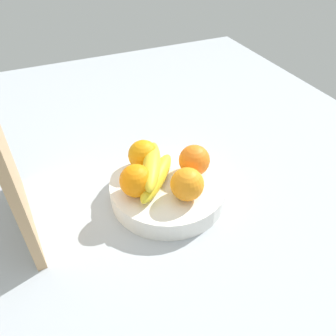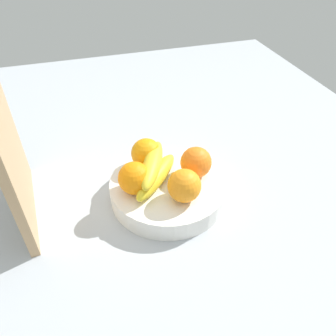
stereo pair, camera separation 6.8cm
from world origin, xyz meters
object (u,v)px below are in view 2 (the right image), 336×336
orange_back_left (184,186)px  cutting_board (7,145)px  fruit_bowl (168,189)px  orange_center (135,178)px  banana_bunch (154,171)px  orange_front_right (146,153)px  orange_front_left (196,162)px

orange_back_left → cutting_board: bearing=71.1°
fruit_bowl → orange_center: (-0.74, 7.81, 5.99)cm
banana_bunch → cutting_board: size_ratio=0.49×
cutting_board → fruit_bowl: bearing=-103.9°
orange_front_right → banana_bunch: 6.16cm
orange_front_left → banana_bunch: 9.77cm
orange_front_right → banana_bunch: orange_front_right is taller
orange_front_right → orange_back_left: size_ratio=1.00×
orange_back_left → cutting_board: 36.28cm
banana_bunch → orange_center: bearing=108.9°
orange_front_left → orange_back_left: same height
orange_front_right → cutting_board: cutting_board is taller
orange_front_left → orange_center: (-1.24, 14.67, 0.00)cm
orange_front_left → orange_front_right: 12.04cm
orange_front_left → orange_center: 14.72cm
orange_center → cutting_board: 26.12cm
orange_front_right → orange_center: 9.06cm
orange_front_left → orange_front_right: bearing=56.9°
orange_front_right → banana_bunch: (-6.13, -0.33, -0.53)cm
orange_front_right → orange_center: same height
banana_bunch → orange_front_right: bearing=3.1°
orange_front_left → banana_bunch: orange_front_left is taller
cutting_board → banana_bunch: bearing=-103.0°
fruit_bowl → orange_center: size_ratio=3.72×
orange_center → banana_bunch: bearing=-71.1°
fruit_bowl → cutting_board: size_ratio=0.75×
fruit_bowl → orange_front_left: (0.50, -6.86, 5.99)cm
fruit_bowl → banana_bunch: (0.95, 2.89, 5.46)cm
orange_back_left → banana_bunch: size_ratio=0.41×
cutting_board → orange_center: bearing=-108.7°
cutting_board → orange_back_left: bearing=-113.5°
orange_front_right → orange_back_left: 14.13cm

